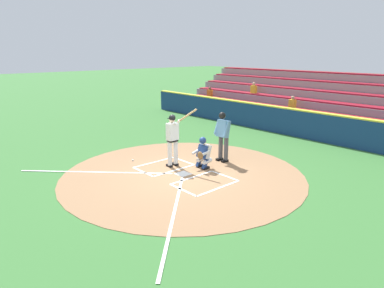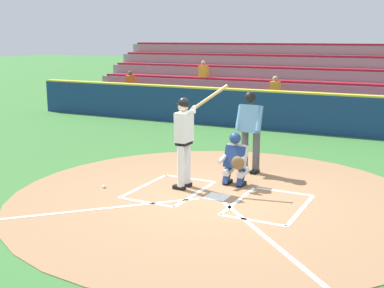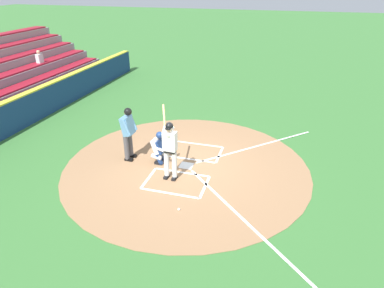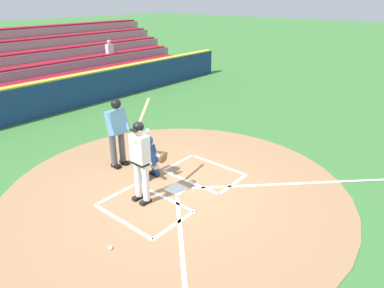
{
  "view_description": "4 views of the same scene",
  "coord_description": "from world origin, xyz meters",
  "px_view_note": "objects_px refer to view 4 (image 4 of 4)",
  "views": [
    {
      "loc": [
        -8.16,
        6.9,
        3.98
      ],
      "look_at": [
        -0.21,
        -0.2,
        1.05
      ],
      "focal_mm": 31.82,
      "sensor_mm": 36.0,
      "label": 1
    },
    {
      "loc": [
        -3.75,
        8.48,
        3.04
      ],
      "look_at": [
        0.42,
        0.24,
        1.06
      ],
      "focal_mm": 46.92,
      "sensor_mm": 36.0,
      "label": 2
    },
    {
      "loc": [
        9.12,
        2.85,
        5.59
      ],
      "look_at": [
        0.08,
        0.22,
        0.88
      ],
      "focal_mm": 31.23,
      "sensor_mm": 36.0,
      "label": 3
    },
    {
      "loc": [
        5.16,
        4.82,
        4.24
      ],
      "look_at": [
        -0.21,
        0.3,
        1.18
      ],
      "focal_mm": 32.34,
      "sensor_mm": 36.0,
      "label": 4
    }
  ],
  "objects_px": {
    "catcher": "(149,156)",
    "plate_umpire": "(117,128)",
    "baseball": "(111,248)",
    "batter": "(140,156)"
  },
  "relations": [
    {
      "from": "batter",
      "to": "plate_umpire",
      "type": "height_order",
      "value": "batter"
    },
    {
      "from": "catcher",
      "to": "baseball",
      "type": "distance_m",
      "value": 2.77
    },
    {
      "from": "catcher",
      "to": "batter",
      "type": "bearing_deg",
      "value": 38.13
    },
    {
      "from": "catcher",
      "to": "baseball",
      "type": "bearing_deg",
      "value": 31.36
    },
    {
      "from": "plate_umpire",
      "to": "baseball",
      "type": "height_order",
      "value": "plate_umpire"
    },
    {
      "from": "catcher",
      "to": "plate_umpire",
      "type": "relative_size",
      "value": 0.61
    },
    {
      "from": "batter",
      "to": "baseball",
      "type": "xyz_separation_m",
      "value": [
        1.48,
        0.75,
        -1.06
      ]
    },
    {
      "from": "batter",
      "to": "plate_umpire",
      "type": "bearing_deg",
      "value": -113.67
    },
    {
      "from": "baseball",
      "to": "batter",
      "type": "bearing_deg",
      "value": -152.99
    },
    {
      "from": "catcher",
      "to": "plate_umpire",
      "type": "distance_m",
      "value": 1.18
    }
  ]
}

